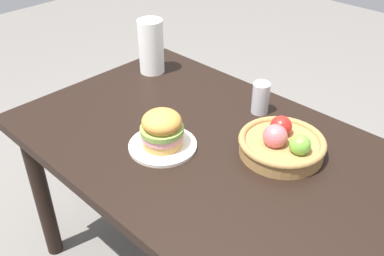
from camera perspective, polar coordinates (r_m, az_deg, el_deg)
dining_table at (r=1.57m, az=1.90°, el=-4.82°), size 1.40×0.90×0.75m
plate at (r=1.49m, az=-3.87°, el=-2.31°), size 0.23×0.23×0.01m
sandwich at (r=1.45m, az=-3.97°, el=-0.08°), size 0.15×0.15×0.13m
soda_can at (r=1.67m, az=9.02°, el=3.95°), size 0.07×0.07×0.13m
fruit_basket at (r=1.46m, az=11.74°, el=-2.00°), size 0.29×0.29×0.12m
paper_towel_roll at (r=1.94m, az=-5.41°, el=10.62°), size 0.11×0.11×0.24m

